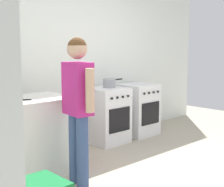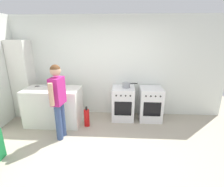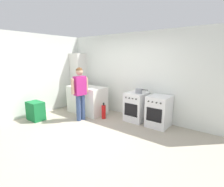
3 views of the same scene
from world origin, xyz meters
name	(u,v)px [view 1 (image 1 of 3)]	position (x,y,z in m)	size (l,w,h in m)	color
ground_plane	(175,175)	(0.00, 0.00, 0.00)	(8.00, 8.00, 0.00)	#ADA38E
back_wall	(72,58)	(0.00, 1.95, 1.30)	(6.00, 0.10, 2.60)	silver
counter_unit	(17,139)	(-1.35, 1.20, 0.45)	(1.30, 0.70, 0.90)	silver
oven_left	(106,115)	(0.35, 1.58, 0.43)	(0.56, 0.62, 0.85)	white
oven_right	(137,109)	(1.06, 1.58, 0.43)	(0.56, 0.62, 0.85)	white
pot	(109,83)	(0.42, 1.58, 0.92)	(0.38, 0.20, 0.13)	gray
knife_carving	(35,100)	(-1.20, 1.04, 0.90)	(0.30, 0.20, 0.01)	silver
person	(78,99)	(-0.97, 0.57, 0.94)	(0.24, 0.57, 1.58)	#384C7A
fire_extinguisher	(81,146)	(-0.52, 1.10, 0.22)	(0.13, 0.13, 0.50)	red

